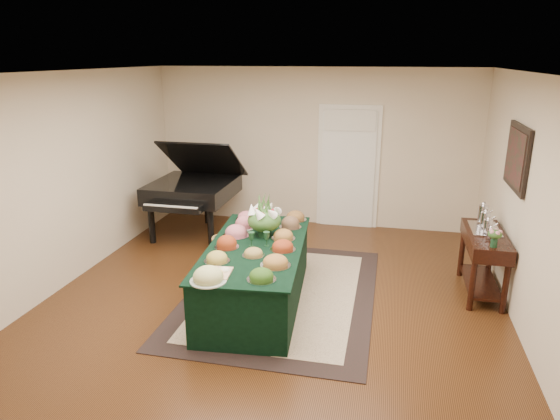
% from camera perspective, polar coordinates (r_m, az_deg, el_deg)
% --- Properties ---
extents(ground, '(6.00, 6.00, 0.00)m').
position_cam_1_polar(ground, '(6.28, -0.61, -9.99)').
color(ground, black).
rests_on(ground, ground).
extents(area_rug, '(2.30, 3.22, 0.01)m').
position_cam_1_polar(area_rug, '(6.37, 0.14, -9.49)').
color(area_rug, black).
rests_on(area_rug, ground).
extents(kitchen_doorway, '(1.05, 0.07, 2.10)m').
position_cam_1_polar(kitchen_doorway, '(8.63, 7.80, 4.71)').
color(kitchen_doorway, silver).
rests_on(kitchen_doorway, ground).
extents(buffet_table, '(1.28, 2.40, 0.74)m').
position_cam_1_polar(buffet_table, '(6.02, -2.74, -7.34)').
color(buffet_table, black).
rests_on(buffet_table, ground).
extents(food_platters, '(1.05, 2.40, 0.13)m').
position_cam_1_polar(food_platters, '(5.88, -2.87, -3.54)').
color(food_platters, silver).
rests_on(food_platters, buffet_table).
extents(cutting_board, '(0.33, 0.33, 0.10)m').
position_cam_1_polar(cutting_board, '(5.18, -7.33, -6.80)').
color(cutting_board, tan).
rests_on(cutting_board, buffet_table).
extents(green_goblets, '(0.25, 0.12, 0.18)m').
position_cam_1_polar(green_goblets, '(5.82, -2.42, -3.32)').
color(green_goblets, '#16371F').
rests_on(green_goblets, buffet_table).
extents(floral_centerpiece, '(0.43, 0.43, 0.43)m').
position_cam_1_polar(floral_centerpiece, '(6.11, -1.82, -0.71)').
color(floral_centerpiece, '#16371F').
rests_on(floral_centerpiece, buffet_table).
extents(grand_piano, '(1.41, 1.57, 1.61)m').
position_cam_1_polar(grand_piano, '(8.28, -9.92, 2.41)').
color(grand_piano, black).
rests_on(grand_piano, ground).
extents(wicker_basket, '(0.44, 0.44, 0.27)m').
position_cam_1_polar(wicker_basket, '(7.55, -6.13, -4.13)').
color(wicker_basket, '#A98344').
rests_on(wicker_basket, ground).
extents(mahogany_sideboard, '(0.45, 1.17, 0.80)m').
position_cam_1_polar(mahogany_sideboard, '(6.65, 22.34, -3.98)').
color(mahogany_sideboard, black).
rests_on(mahogany_sideboard, ground).
extents(tea_service, '(0.34, 0.74, 0.30)m').
position_cam_1_polar(tea_service, '(6.67, 22.48, -1.21)').
color(tea_service, silver).
rests_on(tea_service, mahogany_sideboard).
extents(pink_bouquet, '(0.17, 0.17, 0.22)m').
position_cam_1_polar(pink_bouquet, '(6.11, 23.36, -2.62)').
color(pink_bouquet, '#16371F').
rests_on(pink_bouquet, mahogany_sideboard).
extents(wall_painting, '(0.05, 0.95, 0.75)m').
position_cam_1_polar(wall_painting, '(6.40, 25.45, 5.46)').
color(wall_painting, black).
rests_on(wall_painting, ground).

